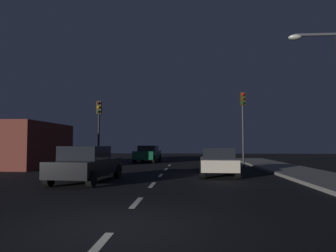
% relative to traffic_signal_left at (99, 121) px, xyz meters
% --- Properties ---
extents(ground_plane, '(80.00, 80.00, 0.00)m').
position_rel_traffic_signal_left_xyz_m(ground_plane, '(4.90, -8.71, -3.28)').
color(ground_plane, black).
extents(lane_stripe_nearest, '(0.16, 1.60, 0.01)m').
position_rel_traffic_signal_left_xyz_m(lane_stripe_nearest, '(4.90, -16.91, -3.27)').
color(lane_stripe_nearest, silver).
rests_on(lane_stripe_nearest, ground_plane).
extents(lane_stripe_second, '(0.16, 1.60, 0.01)m').
position_rel_traffic_signal_left_xyz_m(lane_stripe_second, '(4.90, -13.11, -3.27)').
color(lane_stripe_second, silver).
rests_on(lane_stripe_second, ground_plane).
extents(lane_stripe_third, '(0.16, 1.60, 0.01)m').
position_rel_traffic_signal_left_xyz_m(lane_stripe_third, '(4.90, -9.31, -3.27)').
color(lane_stripe_third, silver).
rests_on(lane_stripe_third, ground_plane).
extents(lane_stripe_fourth, '(0.16, 1.60, 0.01)m').
position_rel_traffic_signal_left_xyz_m(lane_stripe_fourth, '(4.90, -5.51, -3.27)').
color(lane_stripe_fourth, silver).
rests_on(lane_stripe_fourth, ground_plane).
extents(lane_stripe_fifth, '(0.16, 1.60, 0.01)m').
position_rel_traffic_signal_left_xyz_m(lane_stripe_fifth, '(4.90, -1.71, -3.27)').
color(lane_stripe_fifth, silver).
rests_on(lane_stripe_fifth, ground_plane).
extents(lane_stripe_sixth, '(0.16, 1.60, 0.01)m').
position_rel_traffic_signal_left_xyz_m(lane_stripe_sixth, '(4.90, 2.09, -3.27)').
color(lane_stripe_sixth, silver).
rests_on(lane_stripe_sixth, ground_plane).
extents(traffic_signal_left, '(0.32, 0.38, 4.66)m').
position_rel_traffic_signal_left_xyz_m(traffic_signal_left, '(0.00, 0.00, 0.00)').
color(traffic_signal_left, black).
rests_on(traffic_signal_left, ground_plane).
extents(traffic_signal_right, '(0.32, 0.38, 5.18)m').
position_rel_traffic_signal_left_xyz_m(traffic_signal_right, '(10.10, 0.00, 0.33)').
color(traffic_signal_right, '#2D2D30').
rests_on(traffic_signal_right, ground_plane).
extents(car_stopped_ahead, '(1.98, 4.23, 1.43)m').
position_rel_traffic_signal_left_xyz_m(car_stopped_ahead, '(7.86, -5.50, -2.55)').
color(car_stopped_ahead, beige).
rests_on(car_stopped_ahead, ground_plane).
extents(car_adjacent_lane, '(2.20, 4.52, 1.54)m').
position_rel_traffic_signal_left_xyz_m(car_adjacent_lane, '(2.01, -8.67, -2.50)').
color(car_adjacent_lane, black).
rests_on(car_adjacent_lane, ground_plane).
extents(car_oncoming_far, '(2.13, 4.32, 1.48)m').
position_rel_traffic_signal_left_xyz_m(car_oncoming_far, '(2.74, 5.98, -2.52)').
color(car_oncoming_far, '#0F4C2D').
rests_on(car_oncoming_far, ground_plane).
extents(street_lamp_right, '(2.13, 0.36, 6.41)m').
position_rel_traffic_signal_left_xyz_m(street_lamp_right, '(12.33, -8.27, 0.66)').
color(street_lamp_right, black).
rests_on(street_lamp_right, ground_plane).
extents(storefront_left, '(4.44, 7.35, 3.09)m').
position_rel_traffic_signal_left_xyz_m(storefront_left, '(-5.32, -0.34, -1.73)').
color(storefront_left, maroon).
rests_on(storefront_left, ground_plane).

